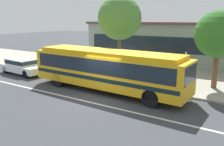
{
  "coord_description": "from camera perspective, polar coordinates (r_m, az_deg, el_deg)",
  "views": [
    {
      "loc": [
        7.88,
        -10.99,
        4.71
      ],
      "look_at": [
        -0.03,
        1.47,
        1.3
      ],
      "focal_mm": 37.87,
      "sensor_mm": 36.0,
      "label": 1
    }
  ],
  "objects": [
    {
      "name": "ground_plane",
      "position": [
        14.32,
        -3.09,
        -6.21
      ],
      "size": [
        120.0,
        120.0,
        0.0
      ],
      "primitive_type": "plane",
      "color": "#393C41"
    },
    {
      "name": "sidewalk_slab",
      "position": [
        20.12,
        8.43,
        -0.49
      ],
      "size": [
        60.0,
        8.0,
        0.12
      ],
      "primitive_type": "cube",
      "color": "#9E9A8A",
      "rests_on": "ground_plane"
    },
    {
      "name": "lane_stripe_center",
      "position": [
        13.71,
        -5.04,
        -7.12
      ],
      "size": [
        56.0,
        0.16,
        0.01
      ],
      "primitive_type": "cube",
      "color": "silver",
      "rests_on": "ground_plane"
    },
    {
      "name": "transit_bus",
      "position": [
        15.41,
        -1.18,
        1.28
      ],
      "size": [
        10.9,
        2.84,
        2.71
      ],
      "color": "gold",
      "rests_on": "ground_plane"
    },
    {
      "name": "sedan_behind_bus",
      "position": [
        21.93,
        -20.81,
        1.69
      ],
      "size": [
        4.58,
        2.06,
        1.29
      ],
      "color": "white",
      "rests_on": "ground_plane"
    },
    {
      "name": "pedestrian_waiting_near_sign",
      "position": [
        17.83,
        9.4,
        1.07
      ],
      "size": [
        0.48,
        0.48,
        1.63
      ],
      "color": "#735963",
      "rests_on": "sidewalk_slab"
    },
    {
      "name": "pedestrian_walking_along_curb",
      "position": [
        16.1,
        10.64,
        -0.06
      ],
      "size": [
        0.38,
        0.38,
        1.72
      ],
      "color": "#6A6E57",
      "rests_on": "sidewalk_slab"
    },
    {
      "name": "pedestrian_standing_by_tree",
      "position": [
        16.69,
        6.47,
        0.37
      ],
      "size": [
        0.45,
        0.45,
        1.65
      ],
      "color": "navy",
      "rests_on": "sidewalk_slab"
    },
    {
      "name": "bus_stop_sign",
      "position": [
        15.48,
        17.24,
        1.39
      ],
      "size": [
        0.16,
        0.43,
        2.54
      ],
      "color": "gray",
      "rests_on": "sidewalk_slab"
    },
    {
      "name": "street_tree_near_stop",
      "position": [
        19.76,
        1.83,
        13.1
      ],
      "size": [
        3.59,
        3.59,
        6.43
      ],
      "color": "brown",
      "rests_on": "sidewalk_slab"
    },
    {
      "name": "street_tree_mid_block",
      "position": [
        16.92,
        24.38,
        8.45
      ],
      "size": [
        3.08,
        3.08,
        5.15
      ],
      "color": "brown",
      "rests_on": "sidewalk_slab"
    },
    {
      "name": "station_building",
      "position": [
        26.25,
        17.32,
        6.94
      ],
      "size": [
        21.04,
        7.08,
        4.38
      ],
      "color": "gray",
      "rests_on": "ground_plane"
    }
  ]
}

